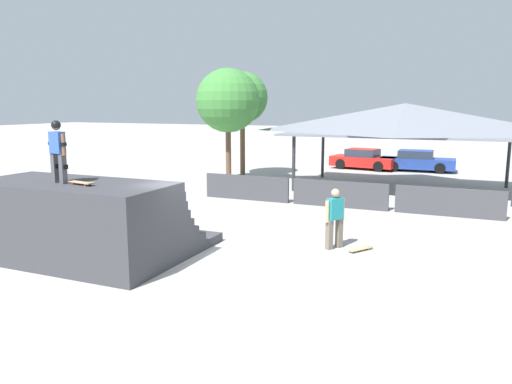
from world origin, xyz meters
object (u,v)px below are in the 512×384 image
(skateboard_on_deck, at_px, (82,183))
(parked_car_blue, at_px, (417,161))
(bystander_walking, at_px, (335,215))
(parked_car_red, at_px, (364,160))
(tree_beside_pavilion, at_px, (228,101))
(skateboard_on_ground, at_px, (361,249))
(skater_on_deck, at_px, (58,147))
(tree_far_back, at_px, (242,98))

(skateboard_on_deck, xyz_separation_m, parked_car_blue, (5.65, 22.43, -1.52))
(bystander_walking, height_order, parked_car_red, bystander_walking)
(tree_beside_pavilion, distance_m, parked_car_red, 10.61)
(parked_car_red, distance_m, parked_car_blue, 3.21)
(skateboard_on_deck, height_order, skateboard_on_ground, skateboard_on_deck)
(bystander_walking, relative_size, skateboard_on_ground, 2.14)
(skater_on_deck, distance_m, parked_car_red, 22.45)
(skateboard_on_ground, relative_size, tree_far_back, 0.14)
(bystander_walking, relative_size, parked_car_red, 0.40)
(parked_car_blue, bearing_deg, skateboard_on_deck, -106.10)
(skateboard_on_deck, relative_size, parked_car_blue, 0.19)
(skater_on_deck, relative_size, parked_car_red, 0.37)
(tree_far_back, bearing_deg, parked_car_red, 46.82)
(skater_on_deck, xyz_separation_m, bystander_walking, (6.04, 4.00, -2.01))
(parked_car_red, xyz_separation_m, parked_car_blue, (3.20, 0.32, 0.00))
(skater_on_deck, relative_size, skateboard_on_ground, 1.95)
(skateboard_on_ground, bearing_deg, tree_beside_pavilion, 75.21)
(skater_on_deck, distance_m, tree_beside_pavilion, 13.85)
(skater_on_deck, bearing_deg, parked_car_blue, 84.84)
(tree_far_back, bearing_deg, skateboard_on_ground, -52.44)
(skateboard_on_ground, distance_m, parked_car_blue, 18.36)
(tree_beside_pavilion, bearing_deg, parked_car_red, 57.99)
(skater_on_deck, height_order, skateboard_on_deck, skater_on_deck)
(tree_beside_pavilion, height_order, parked_car_red, tree_beside_pavilion)
(tree_far_back, bearing_deg, bystander_walking, -54.93)
(bystander_walking, height_order, parked_car_blue, bystander_walking)
(skater_on_deck, bearing_deg, skateboard_on_deck, 9.49)
(bystander_walking, xyz_separation_m, parked_car_red, (-2.86, 18.10, -0.35))
(skateboard_on_deck, relative_size, tree_far_back, 0.14)
(skater_on_deck, distance_m, skateboard_on_deck, 1.11)
(parked_car_blue, bearing_deg, tree_far_back, -146.38)
(parked_car_red, bearing_deg, bystander_walking, -71.63)
(skateboard_on_ground, xyz_separation_m, parked_car_red, (-3.61, 18.03, 0.54))
(skater_on_deck, bearing_deg, skateboard_on_ground, 41.65)
(bystander_walking, bearing_deg, tree_far_back, -112.08)
(tree_far_back, xyz_separation_m, parked_car_blue, (8.83, 6.32, -3.78))
(skater_on_deck, xyz_separation_m, tree_far_back, (-2.45, 16.10, 1.42))
(tree_beside_pavilion, xyz_separation_m, parked_car_red, (5.29, 8.47, -3.61))
(skater_on_deck, xyz_separation_m, parked_car_red, (3.18, 22.10, -2.36))
(parked_car_red, bearing_deg, tree_far_back, -123.78)
(skater_on_deck, relative_size, skateboard_on_deck, 1.89)
(skater_on_deck, height_order, skateboard_on_ground, skater_on_deck)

